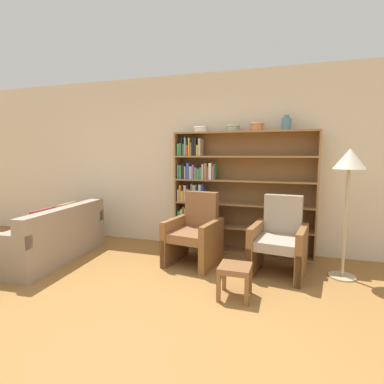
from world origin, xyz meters
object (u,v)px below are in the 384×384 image
armchair_cushioned (279,241)px  footstool (235,272)px  floor_lamp (349,168)px  bookshelf (228,193)px  armchair_leather (195,234)px  vase_tall (286,124)px  bowl_sage (201,129)px  bowl_slate (257,126)px  couch (47,240)px  bowl_brass (233,128)px

armchair_cushioned → footstool: armchair_cushioned is taller
floor_lamp → footstool: bearing=-141.6°
bookshelf → armchair_leather: bookshelf is taller
bookshelf → vase_tall: (0.81, -0.01, 1.01)m
bowl_sage → armchair_cushioned: 2.02m
armchair_cushioned → armchair_leather: bearing=8.5°
armchair_cushioned → bookshelf: bearing=-31.2°
vase_tall → armchair_leather: bearing=-150.7°
bowl_slate → bowl_sage: bearing=180.0°
bowl_slate → footstool: (-0.03, -1.49, -1.62)m
couch → armchair_leather: 2.13m
couch → bowl_sage: bearing=-64.0°
vase_tall → armchair_leather: size_ratio=0.22×
armchair_cushioned → floor_lamp: (0.76, 0.08, 0.92)m
bowl_brass → vase_tall: size_ratio=1.04×
bowl_brass → bookshelf: bearing=165.5°
vase_tall → bowl_brass: bearing=180.0°
bookshelf → vase_tall: size_ratio=9.99×
bowl_slate → footstool: bearing=-91.3°
bowl_brass → footstool: (0.32, -1.49, -1.60)m
armchair_leather → armchair_cushioned: same height
bookshelf → bowl_sage: bowl_sage is taller
bowl_slate → armchair_cushioned: size_ratio=0.21×
armchair_leather → floor_lamp: floor_lamp is taller
couch → floor_lamp: floor_lamp is taller
bowl_sage → footstool: bowl_sage is taller
armchair_cushioned → bowl_sage: bearing=-19.1°
bowl_sage → bowl_slate: (0.85, 0.00, 0.02)m
armchair_leather → floor_lamp: size_ratio=0.62×
couch → armchair_cushioned: 3.23m
armchair_cushioned → floor_lamp: floor_lamp is taller
bookshelf → floor_lamp: (1.54, -0.58, 0.42)m
couch → footstool: (2.77, -0.34, 0.00)m
armchair_leather → footstool: 1.11m
vase_tall → bowl_sage: bearing=180.0°
floor_lamp → armchair_leather: bearing=-177.6°
bookshelf → armchair_cushioned: 1.14m
footstool → bowl_brass: bearing=102.2°
couch → vase_tall: bearing=-74.6°
vase_tall → footstool: size_ratio=0.60×
bowl_brass → armchair_leather: bearing=-120.9°
footstool → armchair_leather: bearing=129.7°
vase_tall → footstool: (-0.44, -1.49, -1.64)m
bowl_brass → vase_tall: vase_tall is taller
bowl_slate → footstool: size_ratio=0.58×
bookshelf → bowl_brass: 0.97m
bowl_sage → armchair_leather: (0.11, -0.64, -1.47)m
bookshelf → armchair_cushioned: size_ratio=2.16×
armchair_cushioned → footstool: (-0.41, -0.85, -0.13)m
couch → footstool: couch is taller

